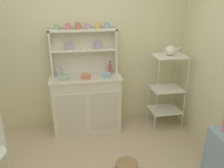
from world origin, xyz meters
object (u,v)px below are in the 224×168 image
(bakers_rack, at_px, (167,85))
(cup_sage_0, at_px, (57,27))
(porcelain_teapot, at_px, (170,50))
(jam_bottle, at_px, (110,69))
(utensil_jar, at_px, (59,73))
(floor_basket, at_px, (127,168))
(bowl_mixing_large, at_px, (64,78))
(hutch_shelf_unit, at_px, (84,48))
(hutch_cabinet, at_px, (87,103))

(bakers_rack, bearing_deg, cup_sage_0, 171.41)
(bakers_rack, distance_m, porcelain_teapot, 0.53)
(jam_bottle, height_order, utensil_jar, utensil_jar)
(cup_sage_0, xyz_separation_m, porcelain_teapot, (1.59, -0.24, -0.34))
(utensil_jar, xyz_separation_m, porcelain_teapot, (1.61, -0.20, 0.31))
(floor_basket, distance_m, bowl_mixing_large, 1.46)
(cup_sage_0, xyz_separation_m, utensil_jar, (-0.02, -0.04, -0.65))
(floor_basket, height_order, porcelain_teapot, porcelain_teapot)
(hutch_shelf_unit, relative_size, jam_bottle, 4.99)
(bowl_mixing_large, bearing_deg, floor_basket, -55.17)
(hutch_cabinet, relative_size, cup_sage_0, 12.54)
(bakers_rack, height_order, jam_bottle, bakers_rack)
(hutch_cabinet, distance_m, jam_bottle, 0.64)
(jam_bottle, bearing_deg, bowl_mixing_large, -166.82)
(bowl_mixing_large, xyz_separation_m, jam_bottle, (0.68, 0.16, 0.05))
(hutch_cabinet, height_order, floor_basket, hutch_cabinet)
(cup_sage_0, bearing_deg, utensil_jar, -117.10)
(floor_basket, bearing_deg, utensil_jar, 123.94)
(cup_sage_0, bearing_deg, porcelain_teapot, -8.60)
(floor_basket, relative_size, utensil_jar, 1.09)
(hutch_shelf_unit, bearing_deg, floor_basket, -72.52)
(hutch_shelf_unit, bearing_deg, porcelain_teapot, -12.86)
(bowl_mixing_large, distance_m, porcelain_teapot, 1.57)
(hutch_shelf_unit, relative_size, floor_basket, 3.57)
(bakers_rack, bearing_deg, jam_bottle, 166.52)
(bakers_rack, xyz_separation_m, porcelain_teapot, (-0.00, 0.00, 0.53))
(bakers_rack, relative_size, bowl_mixing_large, 8.32)
(hutch_shelf_unit, distance_m, floor_basket, 1.76)
(bakers_rack, height_order, cup_sage_0, cup_sage_0)
(floor_basket, height_order, utensil_jar, utensil_jar)
(hutch_cabinet, height_order, hutch_shelf_unit, hutch_shelf_unit)
(cup_sage_0, bearing_deg, bakers_rack, -8.59)
(floor_basket, relative_size, jam_bottle, 1.40)
(hutch_cabinet, distance_m, cup_sage_0, 1.19)
(cup_sage_0, distance_m, utensil_jar, 0.65)
(porcelain_teapot, bearing_deg, floor_basket, -131.97)
(bakers_rack, height_order, floor_basket, bakers_rack)
(bakers_rack, xyz_separation_m, utensil_jar, (-1.61, 0.20, 0.23))
(hutch_shelf_unit, height_order, utensil_jar, hutch_shelf_unit)
(hutch_cabinet, xyz_separation_m, porcelain_teapot, (1.23, -0.12, 0.79))
(floor_basket, relative_size, bowl_mixing_large, 1.92)
(porcelain_teapot, bearing_deg, utensil_jar, 173.06)
(hutch_shelf_unit, height_order, floor_basket, hutch_shelf_unit)
(bakers_rack, distance_m, cup_sage_0, 1.83)
(bakers_rack, bearing_deg, utensil_jar, 173.07)
(floor_basket, bearing_deg, hutch_cabinet, 109.97)
(utensil_jar, bearing_deg, hutch_cabinet, -11.64)
(jam_bottle, bearing_deg, utensil_jar, -179.40)
(hutch_shelf_unit, distance_m, jam_bottle, 0.50)
(porcelain_teapot, bearing_deg, bowl_mixing_large, 178.34)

